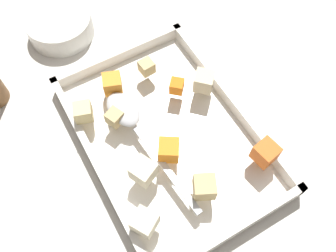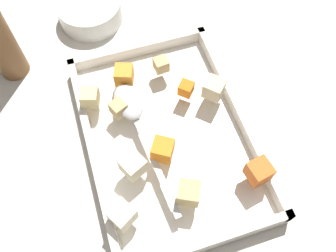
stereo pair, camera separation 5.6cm
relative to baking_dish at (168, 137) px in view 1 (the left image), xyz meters
name	(u,v)px [view 1 (the left image)]	position (x,y,z in m)	size (l,w,h in m)	color
ground_plane	(173,142)	(0.01, 0.01, -0.01)	(4.00, 4.00, 0.00)	beige
baking_dish	(168,137)	(0.00, 0.00, 0.00)	(0.38, 0.26, 0.04)	white
carrot_chunk_heap_side	(177,86)	(-0.06, 0.05, 0.04)	(0.02, 0.02, 0.02)	orange
carrot_chunk_back_center	(265,153)	(0.12, 0.10, 0.04)	(0.03, 0.03, 0.03)	orange
carrot_chunk_mid_right	(169,150)	(0.04, -0.02, 0.04)	(0.03, 0.03, 0.03)	orange
carrot_chunk_front_center	(112,84)	(-0.11, -0.04, 0.04)	(0.03, 0.03, 0.03)	orange
potato_chunk_heap_top	(115,118)	(-0.06, -0.07, 0.04)	(0.02, 0.02, 0.02)	tan
potato_chunk_corner_sw	(204,81)	(-0.04, 0.09, 0.04)	(0.03, 0.03, 0.03)	beige
potato_chunk_near_right	(145,222)	(0.12, -0.10, 0.04)	(0.03, 0.03, 0.03)	beige
potato_chunk_corner_ne	(143,171)	(0.05, -0.07, 0.04)	(0.03, 0.03, 0.03)	beige
potato_chunk_rim_edge	(83,112)	(-0.09, -0.11, 0.04)	(0.03, 0.03, 0.03)	#E0CC89
potato_chunk_corner_se	(147,67)	(-0.12, 0.03, 0.04)	(0.02, 0.02, 0.02)	tan
potato_chunk_center	(204,187)	(0.11, -0.01, 0.04)	(0.03, 0.03, 0.03)	tan
serving_spoon	(128,116)	(-0.05, -0.05, 0.04)	(0.24, 0.05, 0.02)	silver
small_prep_bowl	(60,26)	(-0.31, -0.07, 0.01)	(0.13, 0.13, 0.04)	silver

